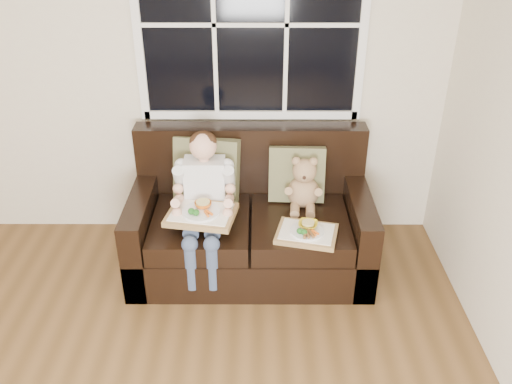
{
  "coord_description": "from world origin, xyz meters",
  "views": [
    {
      "loc": [
        0.86,
        -1.32,
        2.49
      ],
      "look_at": [
        0.85,
        1.85,
        0.68
      ],
      "focal_mm": 38.0,
      "sensor_mm": 36.0,
      "label": 1
    }
  ],
  "objects_px": {
    "loveseat": "(251,225)",
    "child": "(204,192)",
    "teddy_bear": "(304,186)",
    "tray_right": "(307,232)",
    "tray_left": "(201,213)"
  },
  "relations": [
    {
      "from": "tray_left",
      "to": "tray_right",
      "type": "distance_m",
      "value": 0.71
    },
    {
      "from": "child",
      "to": "tray_left",
      "type": "bearing_deg",
      "value": -93.68
    },
    {
      "from": "loveseat",
      "to": "child",
      "type": "relative_size",
      "value": 1.83
    },
    {
      "from": "tray_right",
      "to": "teddy_bear",
      "type": "bearing_deg",
      "value": 102.69
    },
    {
      "from": "teddy_bear",
      "to": "tray_right",
      "type": "xyz_separation_m",
      "value": [
        -0.0,
        -0.39,
        -0.13
      ]
    },
    {
      "from": "loveseat",
      "to": "child",
      "type": "height_order",
      "value": "child"
    },
    {
      "from": "child",
      "to": "tray_right",
      "type": "xyz_separation_m",
      "value": [
        0.69,
        -0.23,
        -0.18
      ]
    },
    {
      "from": "loveseat",
      "to": "tray_left",
      "type": "bearing_deg",
      "value": -140.63
    },
    {
      "from": "tray_left",
      "to": "tray_right",
      "type": "relative_size",
      "value": 1.1
    },
    {
      "from": "loveseat",
      "to": "teddy_bear",
      "type": "relative_size",
      "value": 4.2
    },
    {
      "from": "tray_right",
      "to": "child",
      "type": "bearing_deg",
      "value": 175.2
    },
    {
      "from": "loveseat",
      "to": "child",
      "type": "bearing_deg",
      "value": -158.82
    },
    {
      "from": "loveseat",
      "to": "child",
      "type": "xyz_separation_m",
      "value": [
        -0.32,
        -0.12,
        0.35
      ]
    },
    {
      "from": "loveseat",
      "to": "tray_right",
      "type": "distance_m",
      "value": 0.54
    },
    {
      "from": "teddy_bear",
      "to": "tray_left",
      "type": "bearing_deg",
      "value": -151.53
    }
  ]
}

